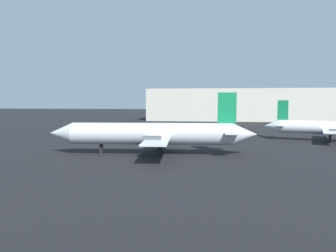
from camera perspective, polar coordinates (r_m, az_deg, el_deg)
The scene contains 3 objects.
airplane_on_taxiway at distance 50.44m, azimuth -2.72°, elevation -1.40°, with size 33.20×20.20×9.84m.
airplane_distant at distance 74.67m, azimuth 27.80°, elevation -0.32°, with size 28.46×17.46×8.65m.
terminal_building at distance 144.68m, azimuth 14.66°, elevation 3.72°, with size 88.73×26.82×13.46m, color beige.
Camera 1 is at (-1.00, -8.66, 8.62)m, focal length 34.02 mm.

